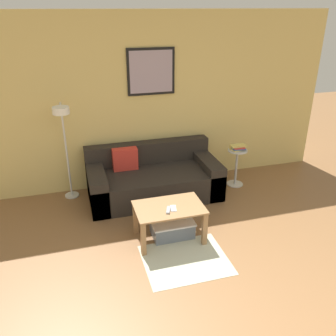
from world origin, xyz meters
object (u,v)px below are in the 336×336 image
storage_bin (172,228)px  remote_control (168,210)px  cell_phone (173,208)px  book_stack (238,147)px  side_table (236,164)px  floor_lamp (64,131)px  couch (153,179)px  coffee_table (169,214)px

storage_bin → remote_control: size_ratio=3.45×
cell_phone → book_stack: bearing=52.4°
side_table → cell_phone: bearing=-140.2°
storage_bin → side_table: (1.35, 1.04, 0.24)m
floor_lamp → book_stack: bearing=-3.0°
remote_control → cell_phone: bearing=43.8°
couch → side_table: size_ratio=3.21×
couch → book_stack: couch is taller
coffee_table → side_table: size_ratio=1.38×
couch → coffee_table: bearing=-94.0°
remote_control → couch: bearing=106.2°
remote_control → book_stack: bearing=60.7°
coffee_table → storage_bin: (0.05, 0.05, -0.24)m
side_table → storage_bin: bearing=-142.5°
floor_lamp → remote_control: (1.06, -1.31, -0.63)m
couch → remote_control: (-0.11, -1.21, 0.19)m
couch → storage_bin: bearing=-91.4°
floor_lamp → cell_phone: 1.82m
side_table → couch: bearing=178.1°
book_stack → side_table: bearing=-99.9°
storage_bin → cell_phone: 0.36m
floor_lamp → book_stack: (2.50, -0.13, -0.46)m
floor_lamp → remote_control: floor_lamp is taller
coffee_table → book_stack: book_stack is taller
cell_phone → couch: bearing=100.3°
couch → remote_control: 1.23m
side_table → book_stack: bearing=80.1°
couch → cell_phone: (-0.04, -1.18, 0.19)m
storage_bin → coffee_table: bearing=-138.8°
storage_bin → cell_phone: bearing=-100.4°
storage_bin → book_stack: bearing=37.7°
storage_bin → side_table: bearing=37.5°
couch → floor_lamp: size_ratio=1.32×
couch → cell_phone: couch is taller
couch → coffee_table: size_ratio=2.33×
coffee_table → floor_lamp: size_ratio=0.57×
storage_bin → book_stack: book_stack is taller
side_table → cell_phone: size_ratio=4.20×
couch → book_stack: 1.38m
couch → floor_lamp: floor_lamp is taller
floor_lamp → remote_control: size_ratio=9.52×
coffee_table → storage_bin: size_ratio=1.56×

